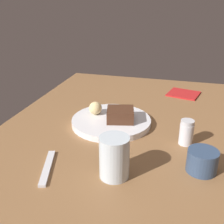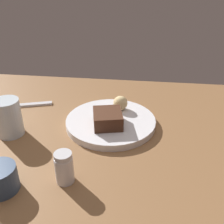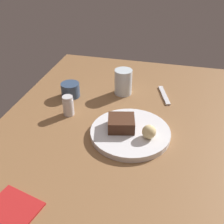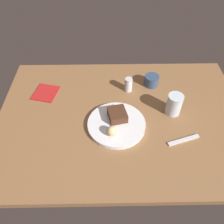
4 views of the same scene
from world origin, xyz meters
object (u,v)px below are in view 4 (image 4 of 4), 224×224
object	(u,v)px
water_glass	(174,104)
folded_napkin	(46,93)
bread_roll	(112,131)
coffee_cup	(152,81)
chocolate_cake_slice	(117,115)
dessert_spoon	(184,140)
dessert_plate	(116,124)
salt_shaker	(128,85)

from	to	relation	value
water_glass	folded_napkin	size ratio (longest dim) A/B	0.84
bread_roll	coffee_cup	world-z (taller)	bread_roll
bread_roll	folded_napkin	xyz separation A→B (cm)	(34.60, -29.17, -3.99)
coffee_cup	folded_napkin	xyz separation A→B (cm)	(56.70, 6.09, -2.61)
chocolate_cake_slice	coffee_cup	bearing A→B (deg)	-127.09
coffee_cup	folded_napkin	world-z (taller)	coffee_cup
dessert_spoon	chocolate_cake_slice	bearing A→B (deg)	-40.42
dessert_plate	bread_roll	size ratio (longest dim) A/B	5.92
dessert_plate	coffee_cup	distance (cm)	35.11
bread_roll	water_glass	distance (cm)	33.22
water_glass	folded_napkin	xyz separation A→B (cm)	(64.38, -14.49, -5.02)
bread_roll	folded_napkin	distance (cm)	45.43
dessert_plate	folded_napkin	world-z (taller)	dessert_plate
coffee_cup	dessert_spoon	size ratio (longest dim) A/B	0.51
dessert_plate	salt_shaker	xyz separation A→B (cm)	(-6.95, -24.71, 2.75)
coffee_cup	folded_napkin	size ratio (longest dim) A/B	0.60
dessert_plate	coffee_cup	bearing A→B (deg)	-124.46
dessert_plate	folded_napkin	distance (cm)	43.35
bread_roll	dessert_spoon	bearing A→B (deg)	175.43
bread_roll	salt_shaker	bearing A→B (deg)	-106.52
bread_roll	water_glass	world-z (taller)	water_glass
bread_roll	chocolate_cake_slice	bearing A→B (deg)	-105.70
water_glass	dessert_spoon	size ratio (longest dim) A/B	0.71
salt_shaker	water_glass	size ratio (longest dim) A/B	0.72
chocolate_cake_slice	salt_shaker	bearing A→B (deg)	-106.88
bread_roll	salt_shaker	world-z (taller)	salt_shaker
water_glass	salt_shaker	bearing A→B (deg)	-38.54
chocolate_cake_slice	water_glass	size ratio (longest dim) A/B	0.82
dessert_spoon	dessert_plate	bearing A→B (deg)	-34.49
salt_shaker	dessert_plate	bearing A→B (deg)	74.28
water_glass	folded_napkin	distance (cm)	66.18
coffee_cup	dessert_spoon	xyz separation A→B (cm)	(-9.41, 37.78, -2.56)
dessert_plate	salt_shaker	bearing A→B (deg)	-105.72
chocolate_cake_slice	water_glass	world-z (taller)	water_glass
salt_shaker	dessert_spoon	xyz separation A→B (cm)	(-22.30, 33.58, -3.41)
coffee_cup	dessert_spoon	bearing A→B (deg)	103.99
folded_napkin	dessert_plate	bearing A→B (deg)	148.25
bread_roll	coffee_cup	bearing A→B (deg)	-122.07
chocolate_cake_slice	folded_napkin	distance (cm)	42.29
dessert_plate	water_glass	xyz separation A→B (cm)	(-27.52, -8.32, 4.30)
water_glass	chocolate_cake_slice	bearing A→B (deg)	10.62
coffee_cup	dessert_spoon	distance (cm)	39.02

